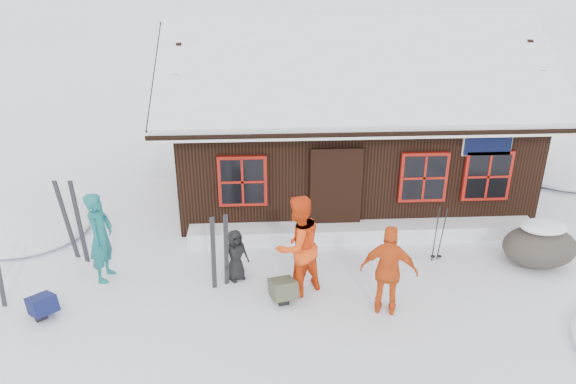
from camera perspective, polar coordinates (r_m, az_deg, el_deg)
The scene contains 14 objects.
ground at distance 10.48m, azimuth 1.47°, elevation -10.87°, with size 120.00×120.00×0.00m, color white.
mountain_hut at distance 14.41m, azimuth 5.98°, elevation 6.15°, with size 8.90×6.09×4.42m.
snow_drift at distance 12.48m, azimuth 7.57°, elevation -3.94°, with size 7.60×0.60×0.35m, color white.
snow_mounds at distance 12.26m, azimuth 8.54°, elevation -5.49°, with size 20.60×13.20×0.48m.
skier_teal at distance 11.20m, azimuth -18.49°, elevation -4.35°, with size 0.66×0.43×1.80m, color #156468.
skier_orange_left at distance 10.19m, azimuth 1.01°, elevation -5.49°, with size 0.95×0.74×1.95m, color #E64110.
skier_orange_right at distance 9.87m, azimuth 10.22°, elevation -7.89°, with size 0.99×0.41×1.69m, color #D74E16.
skier_crouched at distance 10.83m, azimuth -5.34°, elevation -6.42°, with size 0.51×0.33×1.05m, color black.
boulder at distance 12.37m, azimuth 24.21°, elevation -4.96°, with size 1.48×1.11×0.86m.
ski_pair_mid at distance 12.08m, azimuth -21.01°, elevation -2.87°, with size 0.55×0.25×1.80m.
ski_pair_right at distance 10.56m, azimuth -6.94°, elevation -6.16°, with size 0.35×0.17×1.53m.
ski_poles at distance 11.77m, azimuth 15.06°, elevation -4.24°, with size 0.22×0.11×1.23m.
backpack_blue at distance 10.90m, azimuth -23.64°, elevation -10.74°, with size 0.41×0.55×0.30m, color #101545.
backpack_olive at distance 10.40m, azimuth -0.49°, elevation -10.14°, with size 0.44×0.58×0.31m, color #464934.
Camera 1 is at (-0.73, -8.53, 6.05)m, focal length 35.00 mm.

